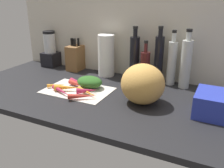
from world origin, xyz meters
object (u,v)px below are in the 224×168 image
at_px(cutting_board, 78,90).
at_px(bottle_2, 159,59).
at_px(paper_towel_roll, 106,56).
at_px(carrot_6, 87,92).
at_px(bottle_0, 134,58).
at_px(bottle_3, 172,62).
at_px(carrot_4, 82,96).
at_px(carrot_0, 67,88).
at_px(carrot_2, 61,91).
at_px(winter_squash, 143,84).
at_px(carrot_3, 87,91).
at_px(bottle_1, 145,67).
at_px(knife_block, 75,58).
at_px(carrot_7, 56,85).
at_px(bottle_4, 186,63).
at_px(dish_rack, 224,106).
at_px(blender_appliance, 50,51).
at_px(carrot_5, 79,85).
at_px(carrot_1, 77,82).

bearing_deg(cutting_board, bottle_2, 42.49).
distance_m(cutting_board, paper_towel_roll, 0.35).
distance_m(carrot_6, bottle_0, 0.41).
distance_m(bottle_0, bottle_3, 0.24).
bearing_deg(carrot_4, carrot_0, 156.16).
height_order(carrot_2, carrot_6, carrot_2).
distance_m(carrot_0, winter_squash, 0.45).
xyz_separation_m(cutting_board, carrot_0, (-0.05, -0.04, 0.02)).
height_order(carrot_3, bottle_3, bottle_3).
bearing_deg(paper_towel_roll, carrot_0, -100.47).
relative_size(carrot_3, bottle_1, 0.44).
bearing_deg(carrot_3, knife_block, 130.94).
bearing_deg(carrot_3, carrot_7, 178.55).
height_order(carrot_7, knife_block, knife_block).
bearing_deg(carrot_2, knife_block, 113.83).
height_order(carrot_3, bottle_4, bottle_4).
bearing_deg(carrot_0, bottle_3, 37.34).
xyz_separation_m(winter_squash, dish_rack, (0.39, 0.02, -0.05)).
bearing_deg(dish_rack, bottle_4, 128.05).
xyz_separation_m(carrot_7, blender_appliance, (-0.33, 0.37, 0.10)).
height_order(carrot_2, bottle_1, bottle_1).
distance_m(carrot_4, bottle_3, 0.59).
height_order(knife_block, bottle_2, bottle_2).
relative_size(cutting_board, carrot_5, 2.33).
height_order(paper_towel_roll, bottle_3, bottle_3).
height_order(carrot_0, knife_block, knife_block).
relative_size(carrot_6, paper_towel_roll, 0.60).
bearing_deg(cutting_board, winter_squash, 1.08).
bearing_deg(carrot_6, carrot_3, 135.95).
relative_size(carrot_1, carrot_6, 0.63).
xyz_separation_m(carrot_0, blender_appliance, (-0.43, 0.38, 0.09)).
bearing_deg(carrot_0, knife_block, 116.95).
xyz_separation_m(carrot_7, bottle_4, (0.69, 0.35, 0.13)).
relative_size(carrot_6, blender_appliance, 0.62).
relative_size(carrot_2, bottle_3, 0.50).
distance_m(carrot_1, carrot_4, 0.23).
xyz_separation_m(carrot_3, blender_appliance, (-0.55, 0.37, 0.09)).
xyz_separation_m(paper_towel_roll, bottle_4, (0.53, 0.00, 0.01)).
height_order(carrot_6, carrot_7, carrot_6).
xyz_separation_m(carrot_5, bottle_4, (0.56, 0.29, 0.13)).
bearing_deg(bottle_1, blender_appliance, 176.77).
bearing_deg(knife_block, paper_towel_roll, -3.75).
distance_m(bottle_2, bottle_4, 0.17).
xyz_separation_m(paper_towel_roll, bottle_0, (0.20, 0.00, 0.01)).
relative_size(carrot_0, carrot_5, 0.87).
distance_m(carrot_5, dish_rack, 0.79).
height_order(carrot_4, paper_towel_roll, paper_towel_roll).
distance_m(knife_block, bottle_1, 0.55).
bearing_deg(bottle_4, knife_block, 178.84).
xyz_separation_m(carrot_2, bottle_1, (0.36, 0.39, 0.08)).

